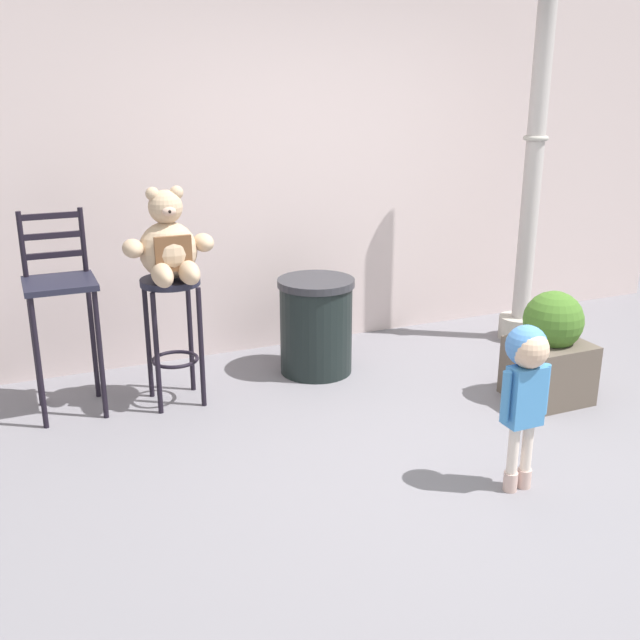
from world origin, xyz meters
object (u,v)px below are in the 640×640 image
Objects in this scene: lamppost at (530,206)px; bar_chair_empty at (61,297)px; planter_with_shrub at (550,350)px; bar_stool_with_teddy at (172,316)px; child_walking at (526,373)px; trash_bin at (316,325)px; teddy_bear at (169,247)px.

lamppost is 3.45m from bar_chair_empty.
bar_stool_with_teddy is at bearing 157.47° from planter_with_shrub.
child_walking is at bearing -136.58° from planter_with_shrub.
lamppost reaches higher than bar_stool_with_teddy.
trash_bin is at bearing -179.90° from lamppost.
bar_chair_empty reaches higher than child_walking.
planter_with_shrub reaches higher than trash_bin.
planter_with_shrub is at bearing -21.88° from teddy_bear.
bar_stool_with_teddy is 2.84m from lamppost.
bar_chair_empty is at bearing 159.79° from planter_with_shrub.
bar_stool_with_teddy is 1.06m from trash_bin.
planter_with_shrub is at bearing -119.52° from lamppost.
lamppost is (1.47, 1.87, 0.43)m from child_walking.
teddy_bear is at bearing -125.46° from child_walking.
lamppost is at bearing 0.10° from trash_bin.
teddy_bear is 0.65× the size of child_walking.
bar_chair_empty is 1.72× the size of planter_with_shrub.
bar_chair_empty reaches higher than trash_bin.
child_walking reaches higher than bar_stool_with_teddy.
teddy_bear is 2.48m from planter_with_shrub.
teddy_bear reaches higher than child_walking.
teddy_bear is 0.78× the size of planter_with_shrub.
trash_bin is at bearing -0.42° from bar_chair_empty.
lamppost reaches higher than planter_with_shrub.
teddy_bear reaches higher than planter_with_shrub.
teddy_bear is (-0.00, -0.03, 0.45)m from bar_stool_with_teddy.
lamppost is at bearing -0.15° from bar_chair_empty.
bar_stool_with_teddy is at bearing -11.65° from bar_chair_empty.
bar_chair_empty is at bearing 168.35° from bar_stool_with_teddy.
bar_stool_with_teddy is 0.45m from teddy_bear.
planter_with_shrub is (2.21, -0.92, -0.24)m from bar_stool_with_teddy.
teddy_bear reaches higher than bar_stool_with_teddy.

